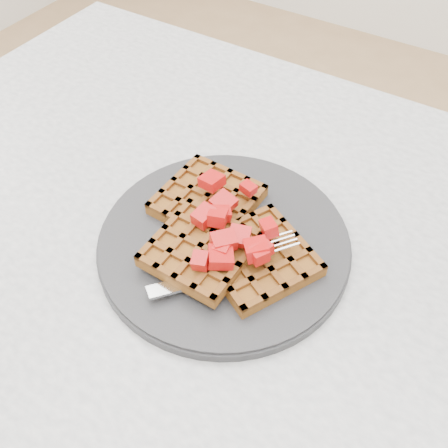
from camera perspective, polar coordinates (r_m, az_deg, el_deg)
table at (r=0.67m, az=3.74°, el=-10.15°), size 1.20×0.80×0.75m
plate at (r=0.58m, az=0.00°, el=-2.06°), size 0.29×0.29×0.02m
waffles at (r=0.57m, az=-0.19°, el=-1.10°), size 0.22×0.18×0.03m
strawberry_pile at (r=0.55m, az=0.00°, el=0.96°), size 0.15×0.15×0.02m
fork at (r=0.54m, az=1.20°, el=-5.05°), size 0.13×0.16×0.02m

